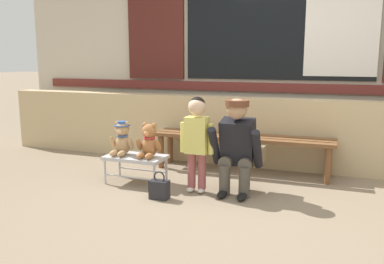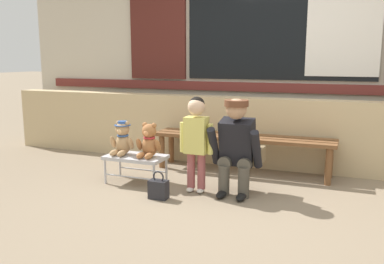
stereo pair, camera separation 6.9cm
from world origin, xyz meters
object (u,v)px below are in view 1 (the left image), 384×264
object	(u,v)px
wooden_bench_long	(242,141)
adult_crouching	(238,146)
teddy_bear_plain	(149,142)
handbag_on_ground	(159,189)
teddy_bear_with_hat	(122,139)
small_display_bench	(136,159)
child_standing	(197,134)

from	to	relation	value
wooden_bench_long	adult_crouching	world-z (taller)	adult_crouching
wooden_bench_long	adult_crouching	xyz separation A→B (m)	(0.15, -0.76, 0.11)
teddy_bear_plain	handbag_on_ground	xyz separation A→B (m)	(0.29, -0.37, -0.37)
teddy_bear_plain	wooden_bench_long	bearing A→B (deg)	45.28
teddy_bear_with_hat	handbag_on_ground	size ratio (longest dim) A/B	1.34
adult_crouching	wooden_bench_long	bearing A→B (deg)	100.95
small_display_bench	teddy_bear_with_hat	size ratio (longest dim) A/B	1.76
teddy_bear_with_hat	child_standing	distance (m)	0.88
small_display_bench	adult_crouching	xyz separation A→B (m)	(1.11, 0.04, 0.21)
wooden_bench_long	handbag_on_ground	distance (m)	1.31
child_standing	teddy_bear_with_hat	bearing A→B (deg)	176.65
wooden_bench_long	adult_crouching	distance (m)	0.79
small_display_bench	handbag_on_ground	distance (m)	0.60
adult_crouching	handbag_on_ground	xyz separation A→B (m)	(-0.66, -0.41, -0.38)
child_standing	handbag_on_ground	world-z (taller)	child_standing
child_standing	small_display_bench	bearing A→B (deg)	176.07
wooden_bench_long	adult_crouching	size ratio (longest dim) A/B	2.21
small_display_bench	child_standing	xyz separation A→B (m)	(0.71, -0.05, 0.33)
adult_crouching	child_standing	bearing A→B (deg)	-166.83
teddy_bear_with_hat	teddy_bear_plain	bearing A→B (deg)	-0.13
small_display_bench	teddy_bear_with_hat	distance (m)	0.26
wooden_bench_long	child_standing	size ratio (longest dim) A/B	2.19
adult_crouching	handbag_on_ground	bearing A→B (deg)	-147.99
teddy_bear_plain	adult_crouching	world-z (taller)	adult_crouching
child_standing	adult_crouching	size ratio (longest dim) A/B	1.01
teddy_bear_plain	child_standing	distance (m)	0.57
small_display_bench	adult_crouching	size ratio (longest dim) A/B	0.67
small_display_bench	child_standing	distance (m)	0.78
teddy_bear_plain	handbag_on_ground	size ratio (longest dim) A/B	1.34
teddy_bear_with_hat	handbag_on_ground	world-z (taller)	teddy_bear_with_hat
wooden_bench_long	teddy_bear_with_hat	bearing A→B (deg)	-144.23
teddy_bear_plain	child_standing	world-z (taller)	child_standing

